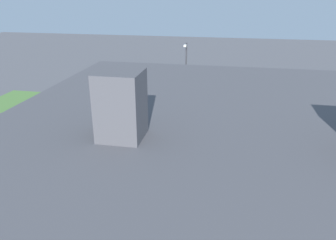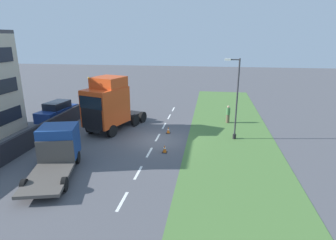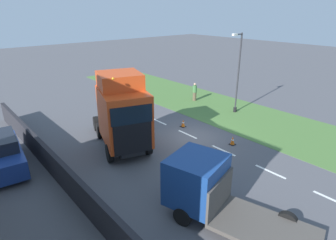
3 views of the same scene
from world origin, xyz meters
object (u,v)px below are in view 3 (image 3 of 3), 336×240
at_px(parked_car, 2,153).
at_px(traffic_cone_lead, 183,123).
at_px(lorry_cab, 123,113).
at_px(flatbed_truck, 207,187).
at_px(traffic_cone_trailing, 233,141).
at_px(lamp_post, 237,77).
at_px(pedestrian, 195,92).

xyz_separation_m(parked_car, traffic_cone_lead, (-11.48, 2.08, -0.66)).
height_order(lorry_cab, traffic_cone_lead, lorry_cab).
bearing_deg(flatbed_truck, traffic_cone_lead, 36.93).
xyz_separation_m(parked_car, traffic_cone_trailing, (-11.87, 6.31, -0.66)).
bearing_deg(traffic_cone_trailing, flatbed_truck, 28.13).
height_order(parked_car, lamp_post, lamp_post).
relative_size(lorry_cab, flatbed_truck, 1.09).
height_order(lamp_post, pedestrian, lamp_post).
xyz_separation_m(lorry_cab, flatbed_truck, (0.65, 7.35, -1.02)).
bearing_deg(flatbed_truck, pedestrian, 30.79).
height_order(traffic_cone_lead, traffic_cone_trailing, same).
relative_size(flatbed_truck, lamp_post, 0.97).
relative_size(flatbed_truck, traffic_cone_lead, 10.89).
bearing_deg(pedestrian, traffic_cone_trailing, 59.26).
bearing_deg(lamp_post, traffic_cone_trailing, 35.93).
bearing_deg(lamp_post, lorry_cab, -1.54).
distance_m(lorry_cab, flatbed_truck, 7.45).
relative_size(flatbed_truck, traffic_cone_trailing, 10.89).
relative_size(lorry_cab, lamp_post, 1.06).
relative_size(flatbed_truck, parked_car, 1.32).
relative_size(parked_car, traffic_cone_trailing, 8.26).
distance_m(parked_car, traffic_cone_trailing, 13.46).
xyz_separation_m(pedestrian, traffic_cone_trailing, (4.86, 8.17, -0.56)).
height_order(parked_car, pedestrian, parked_car).
distance_m(lorry_cab, pedestrian, 11.42).
bearing_deg(traffic_cone_trailing, traffic_cone_lead, -84.75).
bearing_deg(lamp_post, pedestrian, -87.04).
bearing_deg(parked_car, traffic_cone_lead, 176.09).
relative_size(pedestrian, traffic_cone_trailing, 2.97).
height_order(lorry_cab, parked_car, lorry_cab).
height_order(lamp_post, traffic_cone_lead, lamp_post).
bearing_deg(traffic_cone_trailing, lorry_cab, -35.16).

